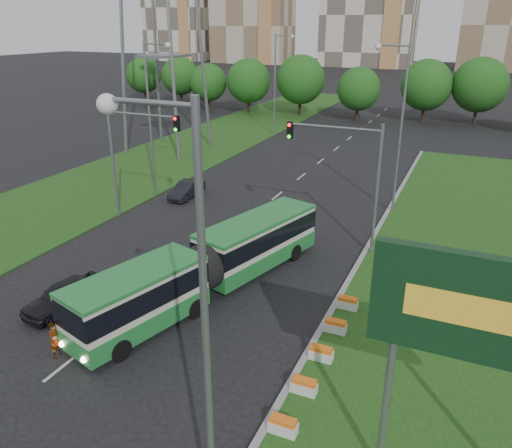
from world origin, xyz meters
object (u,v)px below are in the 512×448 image
at_px(traffic_mast_left, 130,146).
at_px(pedestrian, 55,340).
at_px(articulated_bus, 207,264).
at_px(car_left_near, 65,295).
at_px(car_left_far, 187,190).
at_px(traffic_mast_median, 351,167).
at_px(shopping_trolley, 82,341).
at_px(billboard, 489,324).

relative_size(traffic_mast_left, pedestrian, 4.79).
relative_size(articulated_bus, car_left_near, 3.65).
relative_size(car_left_near, car_left_far, 1.09).
distance_m(traffic_mast_median, pedestrian, 18.31).
relative_size(traffic_mast_left, car_left_near, 1.84).
relative_size(traffic_mast_median, traffic_mast_left, 1.00).
xyz_separation_m(traffic_mast_left, shopping_trolley, (7.23, -13.66, -5.03)).
xyz_separation_m(car_left_far, shopping_trolley, (6.43, -19.29, -0.34)).
bearing_deg(billboard, traffic_mast_left, 146.45).
bearing_deg(traffic_mast_median, billboard, -64.97).
bearing_deg(traffic_mast_left, shopping_trolley, -62.11).
bearing_deg(articulated_bus, car_left_far, 141.21).
distance_m(traffic_mast_median, shopping_trolley, 17.41).
bearing_deg(shopping_trolley, car_left_near, 148.75).
distance_m(articulated_bus, pedestrian, 8.15).
bearing_deg(shopping_trolley, billboard, -0.08).
bearing_deg(articulated_bus, shopping_trolley, -95.74).
bearing_deg(car_left_near, traffic_mast_left, 119.68).
xyz_separation_m(car_left_far, pedestrian, (5.88, -20.22, 0.18)).
xyz_separation_m(traffic_mast_median, car_left_near, (-10.91, -12.48, -4.61)).
height_order(billboard, pedestrian, billboard).
height_order(billboard, traffic_mast_median, same).
bearing_deg(pedestrian, articulated_bus, -23.64).
height_order(traffic_mast_left, shopping_trolley, traffic_mast_left).
xyz_separation_m(billboard, car_left_far, (-21.82, 20.63, -5.51)).
distance_m(articulated_bus, car_left_far, 15.64).
xyz_separation_m(traffic_mast_left, car_left_near, (4.24, -11.48, -4.61)).
bearing_deg(car_left_far, billboard, -45.53).
bearing_deg(traffic_mast_left, traffic_mast_median, 3.77).
distance_m(billboard, car_left_near, 19.49).
xyz_separation_m(traffic_mast_median, pedestrian, (-8.47, -15.59, -4.52)).
bearing_deg(car_left_far, pedestrian, -75.92).
xyz_separation_m(car_left_near, car_left_far, (-3.44, 17.11, -0.09)).
xyz_separation_m(traffic_mast_left, car_left_far, (0.80, 5.63, -4.69)).
distance_m(car_left_far, shopping_trolley, 20.33).
height_order(traffic_mast_left, articulated_bus, traffic_mast_left).
bearing_deg(pedestrian, traffic_mast_median, -29.35).
height_order(car_left_near, pedestrian, pedestrian).
distance_m(billboard, pedestrian, 16.82).
height_order(billboard, car_left_near, billboard).
height_order(traffic_mast_median, car_left_near, traffic_mast_median).
bearing_deg(car_left_far, car_left_near, -80.77).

